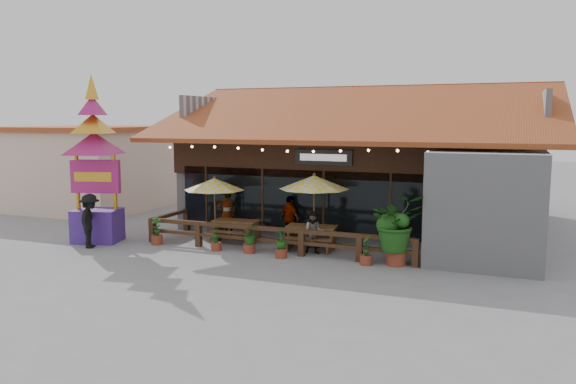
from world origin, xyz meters
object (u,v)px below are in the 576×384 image
at_px(picnic_table_right, 312,233).
at_px(umbrella_left, 214,184).
at_px(umbrella_right, 314,183).
at_px(thai_sign_tower, 94,148).
at_px(picnic_table_left, 236,227).
at_px(tropical_plant, 397,224).
at_px(pedestrian, 90,221).

bearing_deg(picnic_table_right, umbrella_left, 179.88).
bearing_deg(umbrella_right, picnic_table_right, -83.92).
bearing_deg(thai_sign_tower, picnic_table_left, 21.72).
height_order(picnic_table_left, picnic_table_right, picnic_table_right).
relative_size(thai_sign_tower, tropical_plant, 2.90).
bearing_deg(picnic_table_right, thai_sign_tower, -167.00).
bearing_deg(picnic_table_left, tropical_plant, -11.06).
distance_m(umbrella_left, tropical_plant, 7.26).
bearing_deg(umbrella_right, tropical_plant, -24.09).
bearing_deg(thai_sign_tower, umbrella_right, 15.35).
relative_size(umbrella_left, picnic_table_left, 1.64).
distance_m(umbrella_right, thai_sign_tower, 8.26).
bearing_deg(picnic_table_left, umbrella_right, 4.33).
relative_size(umbrella_left, tropical_plant, 1.28).
height_order(umbrella_right, pedestrian, umbrella_right).
height_order(umbrella_left, pedestrian, umbrella_left).
xyz_separation_m(umbrella_right, picnic_table_right, (0.04, -0.34, -1.78)).
distance_m(umbrella_left, pedestrian, 4.65).
xyz_separation_m(umbrella_right, thai_sign_tower, (-7.88, -2.16, 1.20)).
xyz_separation_m(umbrella_right, pedestrian, (-7.43, -3.07, -1.37)).
bearing_deg(picnic_table_right, umbrella_right, 96.08).
xyz_separation_m(picnic_table_right, pedestrian, (-7.47, -2.73, 0.41)).
distance_m(umbrella_right, picnic_table_right, 1.81).
relative_size(tropical_plant, pedestrian, 1.18).
distance_m(tropical_plant, pedestrian, 10.82).
distance_m(picnic_table_left, thai_sign_tower, 6.02).
relative_size(picnic_table_left, tropical_plant, 0.78).
relative_size(umbrella_left, thai_sign_tower, 0.44).
xyz_separation_m(picnic_table_left, pedestrian, (-4.41, -2.84, 0.42)).
relative_size(umbrella_right, picnic_table_right, 1.65).
xyz_separation_m(umbrella_right, tropical_plant, (3.26, -1.46, -1.02)).
bearing_deg(picnic_table_right, pedestrian, -159.90).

